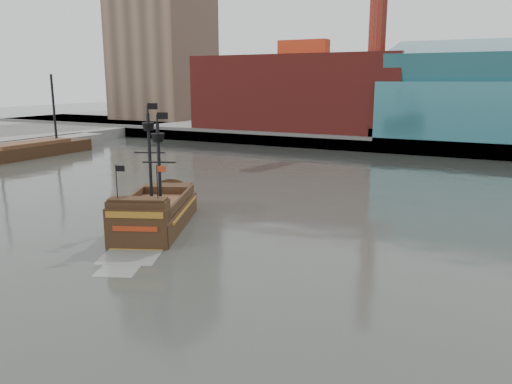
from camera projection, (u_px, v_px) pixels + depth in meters
The scene contains 7 objects.
ground at pixel (194, 286), 30.10m from camera, with size 400.00×400.00×0.00m, color #2B2D28.
promenade_far at pixel (429, 132), 109.87m from camera, with size 220.00×60.00×2.00m, color slate.
seawall at pixel (402, 146), 84.16m from camera, with size 220.00×1.00×2.60m, color #4C4C49.
pier at pixel (2, 150), 81.69m from camera, with size 6.00×40.00×2.00m, color slate.
skyline at pixel (460, 15), 95.97m from camera, with size 149.00×45.00×62.00m.
pirate_ship at pixel (156, 216), 41.81m from camera, with size 9.85×15.30×11.05m.
docked_vessel at pixel (30, 151), 80.83m from camera, with size 5.08×22.06×14.98m.
Camera 1 is at (16.10, -23.38, 12.09)m, focal length 35.00 mm.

